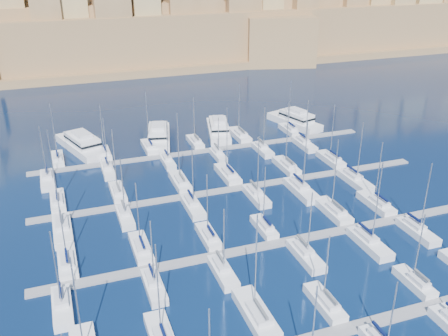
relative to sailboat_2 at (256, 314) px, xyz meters
name	(u,v)px	position (x,y,z in m)	size (l,w,h in m)	color
ground	(258,211)	(12.21, 27.84, -0.77)	(600.00, 600.00, 0.00)	black
pontoon_near	(359,326)	(12.21, -6.16, -0.57)	(84.00, 2.00, 0.40)	slate
pontoon_mid_near	(286,242)	(12.21, 15.84, -0.57)	(84.00, 2.00, 0.40)	slate
pontoon_mid_far	(239,188)	(12.21, 37.84, -0.57)	(84.00, 2.00, 0.40)	slate
pontoon_far	(207,150)	(12.21, 59.84, -0.57)	(84.00, 2.00, 0.40)	slate
sailboat_2	(256,314)	(0.00, 0.00, 0.00)	(3.17, 10.57, 16.22)	silver
sailboat_3	(325,303)	(10.03, -1.08, -0.06)	(2.51, 8.37, 11.74)	silver
sailboat_4	(415,282)	(25.05, -1.41, -0.06)	(2.31, 7.70, 12.34)	silver
sailboat_12	(67,262)	(-23.39, 21.48, -0.02)	(2.85, 9.51, 14.46)	silver
sailboat_13	(141,248)	(-11.63, 21.32, -0.04)	(2.76, 9.19, 12.79)	silver
sailboat_14	(209,237)	(0.02, 20.94, -0.05)	(2.52, 8.41, 12.60)	silver
sailboat_15	(264,227)	(10.33, 20.64, -0.05)	(2.34, 7.79, 12.61)	silver
sailboat_16	(333,211)	(24.98, 21.66, -0.01)	(2.96, 9.87, 15.24)	silver
sailboat_17	(376,204)	(34.44, 21.46, -0.03)	(2.84, 9.48, 13.60)	silver
sailboat_18	(62,307)	(-24.77, 10.55, -0.04)	(2.64, 8.81, 13.48)	silver
sailboat_19	(154,286)	(-11.78, 10.79, -0.05)	(2.49, 8.31, 12.34)	silver
sailboat_20	(223,272)	(-1.04, 10.71, -0.05)	(2.54, 8.48, 12.25)	silver
sailboat_21	(305,255)	(13.08, 10.39, -0.04)	(2.74, 9.13, 12.69)	silver
sailboat_22	(369,243)	(24.93, 10.04, -0.01)	(2.95, 9.84, 16.06)	silver
sailboat_23	(417,231)	(35.15, 10.47, -0.03)	(2.69, 8.97, 14.26)	silver
sailboat_24	(58,201)	(-23.81, 43.27, -0.02)	(2.72, 9.08, 15.67)	silver
sailboat_25	(118,192)	(-12.13, 43.12, -0.03)	(2.64, 8.79, 14.44)	silver
sailboat_26	(180,182)	(1.07, 43.51, -0.01)	(2.87, 9.58, 16.19)	silver
sailboat_27	(228,174)	(11.87, 43.78, -0.01)	(3.04, 10.12, 16.03)	silver
sailboat_28	(287,166)	(25.97, 43.49, -0.01)	(2.86, 9.54, 15.97)	silver
sailboat_29	(331,160)	(37.47, 43.42, -0.03)	(2.82, 9.40, 14.18)	silver
sailboat_30	(63,230)	(-23.56, 31.73, 0.00)	(3.14, 10.48, 16.87)	silver
sailboat_31	(125,217)	(-12.39, 32.81, -0.05)	(2.48, 8.27, 12.85)	silver
sailboat_32	(193,206)	(0.54, 32.43, -0.03)	(2.72, 9.06, 14.13)	silver
sailboat_33	(256,196)	(13.74, 32.41, -0.03)	(2.73, 9.09, 13.88)	silver
sailboat_34	(301,190)	(23.42, 31.59, 0.00)	(3.23, 10.76, 16.01)	silver
sailboat_35	(355,180)	(36.43, 31.96, -0.02)	(3.00, 10.01, 14.14)	silver
sailboat_36	(58,159)	(-22.79, 65.14, -0.03)	(2.65, 8.82, 14.39)	silver
sailboat_37	(105,154)	(-11.95, 64.95, -0.04)	(2.53, 8.43, 13.10)	silver
sailboat_38	(150,147)	(-0.95, 65.37, -0.02)	(2.79, 9.29, 14.94)	silver
sailboat_39	(195,142)	(10.76, 65.03, -0.05)	(2.58, 8.60, 12.63)	silver
sailboat_40	(240,135)	(23.24, 65.88, -0.01)	(3.10, 10.33, 14.58)	silver
sailboat_41	(289,130)	(37.44, 65.10, -0.03)	(2.62, 8.74, 14.48)	silver
sailboat_42	(48,180)	(-25.41, 54.26, -0.03)	(2.82, 9.40, 13.33)	silver
sailboat_43	(108,170)	(-12.57, 54.84, -0.04)	(2.47, 8.22, 13.40)	silver
sailboat_44	(168,162)	(1.17, 55.16, -0.07)	(2.27, 7.57, 11.04)	silver
sailboat_45	(218,155)	(13.51, 55.19, -0.08)	(2.25, 7.51, 10.54)	silver
sailboat_46	(262,150)	(24.88, 54.62, -0.05)	(2.60, 8.68, 11.92)	silver
sailboat_47	(304,144)	(36.24, 54.38, -0.04)	(2.75, 9.15, 12.57)	silver
motor_yacht_a	(82,144)	(-16.66, 70.76, 0.95)	(11.74, 20.43, 5.25)	silver
motor_yacht_b	(159,135)	(2.50, 70.23, 0.95)	(9.68, 19.26, 5.25)	silver
motor_yacht_c	(218,129)	(18.69, 69.79, 0.95)	(9.40, 18.32, 5.25)	silver
motor_yacht_d	(295,120)	(41.49, 69.78, 0.95)	(10.01, 18.30, 5.25)	silver
fortified_city	(122,23)	(12.02, 183.10, 13.97)	(460.00, 108.95, 59.52)	brown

